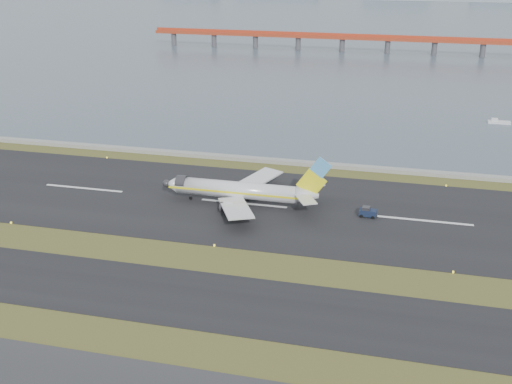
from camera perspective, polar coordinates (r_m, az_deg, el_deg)
ground at (r=119.83m, az=-4.80°, el=-6.39°), size 1000.00×1000.00×0.00m
taxiway_strip at (r=109.98m, az=-6.80°, el=-9.18°), size 1000.00×18.00×0.10m
runway_strip at (r=145.80m, az=-1.08°, el=-1.04°), size 1000.00×45.00×0.10m
seawall at (r=172.95m, az=1.48°, el=2.79°), size 1000.00×2.50×1.00m
bay_water at (r=563.93m, az=10.68°, el=15.42°), size 1400.00×800.00×1.30m
red_pier at (r=353.74m, az=11.66°, el=13.14°), size 260.00×5.00×10.20m
airliner at (r=144.02m, az=-1.18°, el=0.13°), size 38.52×32.89×12.80m
pushback_tug at (r=140.61m, az=9.89°, el=-1.78°), size 3.77×2.39×2.33m
workboat_near at (r=225.18m, az=20.74°, el=5.84°), size 7.09×2.26×1.72m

